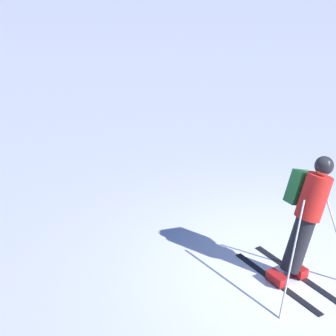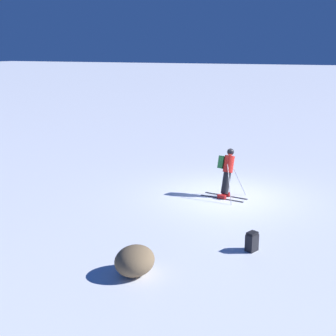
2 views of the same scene
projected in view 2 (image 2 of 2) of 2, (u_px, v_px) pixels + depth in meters
ground_plane at (226, 196)px, 16.28m from camera, size 300.00×300.00×0.00m
skier at (227, 170)px, 16.11m from camera, size 1.31×1.61×1.67m
spare_backpack at (252, 242)px, 11.76m from camera, size 0.36×0.31×0.50m
exposed_boulder_0 at (135, 261)px, 10.50m from camera, size 1.03×0.87×0.67m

